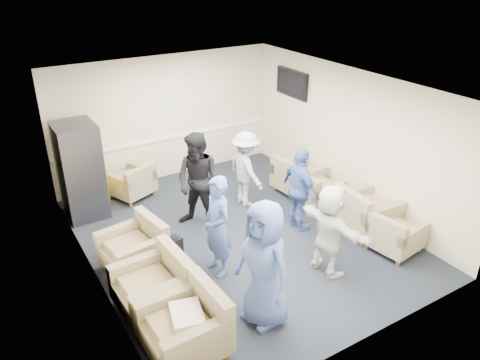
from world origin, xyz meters
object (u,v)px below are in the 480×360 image
armchair_right_far (296,178)px  vending_machine (81,170)px  person_back_left (199,182)px  person_front_right (329,230)px  person_mid_left (217,227)px  armchair_right_near (393,236)px  armchair_left_mid (156,288)px  armchair_corner (133,183)px  person_front_left (264,265)px  armchair_right_midnear (364,214)px  armchair_left_near (189,328)px  armchair_right_midfar (315,191)px  person_back_right (246,169)px  armchair_left_far (137,249)px  person_mid_right (300,190)px

armchair_right_far → vending_machine: bearing=66.4°
person_back_left → person_front_right: bearing=-9.5°
person_mid_left → armchair_right_near: bearing=68.0°
armchair_left_mid → armchair_corner: size_ratio=0.96×
person_front_left → person_front_right: bearing=96.8°
armchair_right_midnear → armchair_right_far: bearing=7.5°
armchair_right_far → person_back_left: bearing=89.9°
armchair_right_midnear → person_front_right: bearing=116.6°
person_back_left → person_front_right: (1.08, -2.25, -0.15)m
armchair_left_near → armchair_corner: bearing=167.4°
armchair_right_midfar → person_back_right: size_ratio=0.53×
armchair_right_far → person_back_left: (-2.32, -0.16, 0.56)m
person_front_left → person_back_right: (1.56, 2.94, -0.15)m
armchair_left_near → person_back_right: size_ratio=0.63×
armchair_corner → vending_machine: vending_machine is taller
armchair_left_mid → person_back_right: (2.71, 1.99, 0.39)m
armchair_right_near → person_back_left: (-2.38, 2.41, 0.60)m
person_back_right → vending_machine: bearing=65.4°
person_back_right → armchair_left_near: bearing=137.3°
person_back_left → person_back_right: bearing=69.0°
armchair_right_midnear → armchair_right_midfar: armchair_right_midnear is taller
armchair_left_far → person_back_right: (2.61, 0.92, 0.41)m
person_mid_right → vending_machine: bearing=54.2°
armchair_left_far → vending_machine: size_ratio=0.55×
armchair_left_near → armchair_left_far: (0.05, 2.01, -0.02)m
person_back_left → armchair_right_near: bearing=9.4°
armchair_left_mid → armchair_right_far: bearing=113.0°
armchair_left_near → armchair_left_far: bearing=176.6°
armchair_left_near → armchair_corner: 4.46m
armchair_right_far → armchair_corner: armchair_right_far is taller
person_mid_left → person_back_left: person_back_left is taller
armchair_left_far → armchair_right_midfar: armchair_left_far is taller
armchair_left_mid → armchair_right_midnear: (3.96, -0.01, -0.00)m
armchair_right_midfar → armchair_right_far: (0.03, 0.67, 0.02)m
vending_machine → armchair_left_mid: bearing=-87.7°
armchair_right_far → person_mid_right: bearing=140.2°
armchair_right_far → person_back_left: 2.39m
armchair_right_far → person_back_left: size_ratio=0.50×
person_mid_left → person_back_right: (1.56, 1.67, -0.06)m
armchair_right_midfar → person_mid_right: (-0.81, -0.49, 0.47)m
armchair_right_midnear → armchair_corner: 4.63m
armchair_right_midfar → person_mid_right: person_mid_right is taller
armchair_left_mid → person_front_left: size_ratio=0.53×
armchair_left_far → armchair_corner: armchair_left_far is taller
vending_machine → person_front_right: (2.76, -3.82, -0.16)m
armchair_right_near → vending_machine: (-4.06, 3.98, 0.61)m
person_mid_right → armchair_right_midfar: bearing=-55.2°
armchair_left_mid → armchair_corner: bearing=162.9°
armchair_right_near → person_mid_left: person_mid_left is taller
person_front_left → armchair_left_far: bearing=-160.6°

